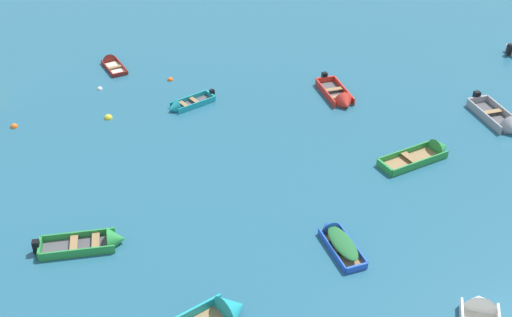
{
  "coord_description": "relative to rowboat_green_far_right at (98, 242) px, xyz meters",
  "views": [
    {
      "loc": [
        -1.96,
        -7.3,
        18.87
      ],
      "look_at": [
        0.0,
        20.42,
        0.15
      ],
      "focal_mm": 46.39,
      "sensor_mm": 36.0,
      "label": 1
    }
  ],
  "objects": [
    {
      "name": "rowboat_green_far_right",
      "position": [
        0.0,
        0.0,
        0.0
      ],
      "size": [
        3.86,
        1.54,
        1.1
      ],
      "color": "#4C4C51",
      "rests_on": "ground_plane"
    },
    {
      "name": "rowboat_red_distant_center",
      "position": [
        12.52,
        11.84,
        0.01
      ],
      "size": [
        1.95,
        3.86,
        1.15
      ],
      "color": "#4C4C51",
      "rests_on": "ground_plane"
    },
    {
      "name": "rowboat_maroon_far_left",
      "position": [
        -1.45,
        17.79,
        -0.07
      ],
      "size": [
        2.0,
        2.87,
        0.92
      ],
      "color": "beige",
      "rests_on": "ground_plane"
    },
    {
      "name": "rowboat_grey_near_right",
      "position": [
        20.99,
        8.45,
        0.03
      ],
      "size": [
        2.13,
        4.19,
        1.25
      ],
      "color": "#4C4C51",
      "rests_on": "ground_plane"
    },
    {
      "name": "rowboat_blue_back_row_center",
      "position": [
        10.21,
        -0.56,
        0.06
      ],
      "size": [
        1.78,
        3.23,
        0.94
      ],
      "color": "#99754C",
      "rests_on": "ground_plane"
    },
    {
      "name": "rowboat_green_foreground_center",
      "position": [
        16.1,
        5.84,
        -0.01
      ],
      "size": [
        4.23,
        2.82,
        1.14
      ],
      "color": "#99754C",
      "rests_on": "ground_plane"
    },
    {
      "name": "rowboat_turquoise_near_camera",
      "position": [
        3.38,
        11.69,
        -0.03
      ],
      "size": [
        2.92,
        2.35,
        0.88
      ],
      "color": "#4C4C51",
      "rests_on": "ground_plane"
    },
    {
      "name": "mooring_buoy_central",
      "position": [
        -1.72,
        14.35,
        -0.19
      ],
      "size": [
        0.32,
        0.32,
        0.32
      ],
      "primitive_type": "sphere",
      "color": "silver",
      "rests_on": "ground_plane"
    },
    {
      "name": "mooring_buoy_between_boats_left",
      "position": [
        -5.87,
        10.21,
        -0.19
      ],
      "size": [
        0.41,
        0.41,
        0.41
      ],
      "primitive_type": "sphere",
      "color": "orange",
      "rests_on": "ground_plane"
    },
    {
      "name": "mooring_buoy_near_foreground",
      "position": [
        -0.8,
        10.8,
        -0.19
      ],
      "size": [
        0.47,
        0.47,
        0.47
      ],
      "primitive_type": "sphere",
      "color": "yellow",
      "rests_on": "ground_plane"
    },
    {
      "name": "mooring_buoy_midfield",
      "position": [
        2.5,
        15.24,
        -0.19
      ],
      "size": [
        0.37,
        0.37,
        0.37
      ],
      "primitive_type": "sphere",
      "color": "orange",
      "rests_on": "ground_plane"
    }
  ]
}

